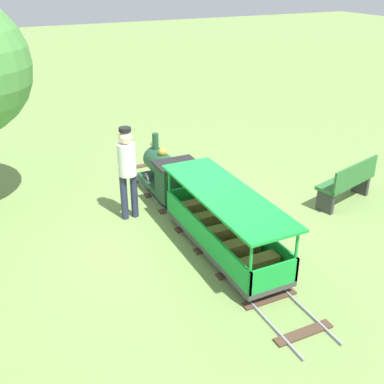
# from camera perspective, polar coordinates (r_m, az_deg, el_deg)

# --- Properties ---
(ground_plane) EXTENTS (60.00, 60.00, 0.00)m
(ground_plane) POSITION_cam_1_polar(r_m,az_deg,el_deg) (8.04, 0.21, -3.72)
(ground_plane) COLOR #75934C
(track) EXTENTS (0.78, 6.40, 0.04)m
(track) POSITION_cam_1_polar(r_m,az_deg,el_deg) (7.93, 0.63, -4.04)
(track) COLOR gray
(track) RESTS_ON ground_plane
(locomotive) EXTENTS (0.74, 1.45, 1.04)m
(locomotive) POSITION_cam_1_polar(r_m,az_deg,el_deg) (8.70, -2.87, 2.17)
(locomotive) COLOR #1E472D
(locomotive) RESTS_ON ground_plane
(passenger_car) EXTENTS (0.84, 2.70, 0.97)m
(passenger_car) POSITION_cam_1_polar(r_m,az_deg,el_deg) (7.04, 3.91, -4.47)
(passenger_car) COLOR #3F3F3F
(passenger_car) RESTS_ON ground_plane
(conductor_person) EXTENTS (0.30, 0.30, 1.62)m
(conductor_person) POSITION_cam_1_polar(r_m,az_deg,el_deg) (7.87, -7.82, 3.10)
(conductor_person) COLOR #282D47
(conductor_person) RESTS_ON ground_plane
(park_bench) EXTENTS (1.36, 0.73, 0.82)m
(park_bench) POSITION_cam_1_polar(r_m,az_deg,el_deg) (8.96, 18.27, 1.11)
(park_bench) COLOR #2D6B33
(park_bench) RESTS_ON ground_plane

